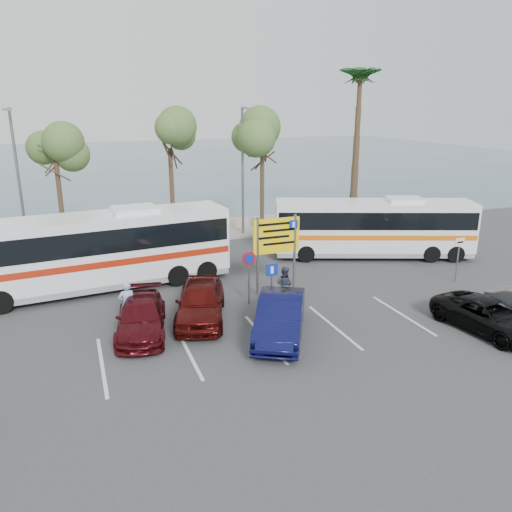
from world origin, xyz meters
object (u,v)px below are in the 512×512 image
object	(u,v)px
street_lamp_left	(18,175)
direction_sign	(277,242)
coach_bus_left	(98,253)
suv_black	(489,316)
car_maroon	(141,317)
car_red	(200,301)
car_blue	(280,317)
coach_bus_right	(373,230)
pedestrian_far	(284,285)
street_lamp_right	(243,165)
pedestrian_near	(127,304)

from	to	relation	value
street_lamp_left	direction_sign	bearing A→B (deg)	-43.17
coach_bus_left	suv_black	world-z (taller)	coach_bus_left
street_lamp_left	car_maroon	xyz separation A→B (m)	(4.62, -12.43, -3.96)
direction_sign	car_red	world-z (taller)	direction_sign
car_blue	suv_black	xyz separation A→B (m)	(7.58, -2.42, -0.16)
suv_black	direction_sign	bearing A→B (deg)	124.12
street_lamp_left	coach_bus_right	bearing A→B (deg)	-21.03
suv_black	pedestrian_far	size ratio (longest dim) A/B	2.70
car_red	car_maroon	bearing A→B (deg)	-152.31
car_blue	car_red	distance (m)	3.46
direction_sign	pedestrian_far	bearing A→B (deg)	-95.57
direction_sign	car_blue	distance (m)	4.77
direction_sign	car_blue	xyz separation A→B (m)	(-1.58, -4.18, -1.66)
street_lamp_right	car_red	xyz separation A→B (m)	(-5.98, -12.02, -3.81)
direction_sign	car_maroon	xyz separation A→B (m)	(-6.38, -2.11, -1.80)
suv_black	car_maroon	bearing A→B (deg)	151.93
street_lamp_right	pedestrian_far	xyz separation A→B (m)	(-2.11, -11.54, -3.78)
street_lamp_right	pedestrian_far	distance (m)	12.33
direction_sign	pedestrian_far	distance (m)	2.03
car_blue	car_maroon	xyz separation A→B (m)	(-4.80, 2.07, -0.14)
direction_sign	coach_bus_right	size ratio (longest dim) A/B	0.33
car_maroon	car_red	world-z (taller)	car_red
street_lamp_left	car_blue	distance (m)	17.71
coach_bus_left	pedestrian_near	bearing A→B (deg)	-81.18
pedestrian_near	coach_bus_right	bearing A→B (deg)	-167.29
car_red	suv_black	xyz separation A→B (m)	(9.98, -4.90, -0.17)
car_red	street_lamp_left	bearing A→B (deg)	138.25
street_lamp_right	car_blue	xyz separation A→B (m)	(-3.58, -14.50, -3.83)
street_lamp_left	car_maroon	bearing A→B (deg)	-69.61
car_red	car_blue	bearing A→B (deg)	-28.04
street_lamp_left	pedestrian_far	bearing A→B (deg)	-46.67
street_lamp_left	direction_sign	distance (m)	15.24
street_lamp_left	suv_black	world-z (taller)	street_lamp_left
car_red	pedestrian_far	xyz separation A→B (m)	(3.87, 0.48, 0.03)
coach_bus_right	suv_black	xyz separation A→B (m)	(-1.26, -9.90, -0.96)
car_maroon	pedestrian_near	xyz separation A→B (m)	(-0.41, 0.81, 0.28)
pedestrian_far	direction_sign	bearing A→B (deg)	-43.33
car_red	suv_black	distance (m)	11.12
street_lamp_left	pedestrian_far	size ratio (longest dim) A/B	4.90
coach_bus_left	coach_bus_right	xyz separation A→B (m)	(14.76, 0.00, -0.17)
suv_black	pedestrian_far	distance (m)	8.15
coach_bus_right	pedestrian_near	bearing A→B (deg)	-161.86
suv_black	pedestrian_near	xyz separation A→B (m)	(-12.79, 5.30, 0.30)
street_lamp_right	pedestrian_near	size ratio (longest dim) A/B	4.39
street_lamp_left	suv_black	distance (m)	24.31
street_lamp_right	direction_sign	distance (m)	10.73
direction_sign	car_red	xyz separation A→B (m)	(-3.98, -1.70, -1.64)
coach_bus_right	pedestrian_far	distance (m)	8.68
car_maroon	suv_black	xyz separation A→B (m)	(12.38, -4.49, -0.02)
car_maroon	pedestrian_far	distance (m)	6.33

